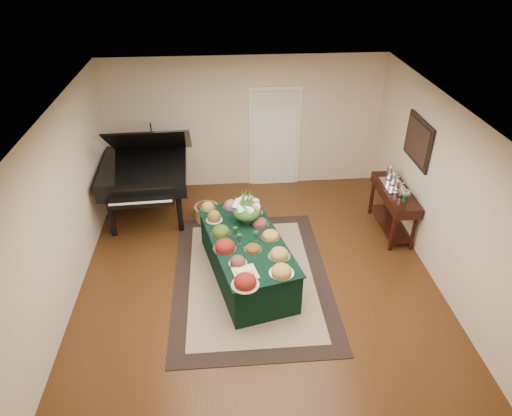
{
  "coord_description": "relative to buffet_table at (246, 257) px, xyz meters",
  "views": [
    {
      "loc": [
        -0.48,
        -5.61,
        4.78
      ],
      "look_at": [
        0.0,
        0.3,
        1.05
      ],
      "focal_mm": 32.0,
      "sensor_mm": 36.0,
      "label": 1
    }
  ],
  "objects": [
    {
      "name": "food_platters",
      "position": [
        -0.02,
        -0.0,
        0.41
      ],
      "size": [
        1.32,
        2.45,
        0.14
      ],
      "color": "silver",
      "rests_on": "buffet_table"
    },
    {
      "name": "tea_service",
      "position": [
        2.67,
        1.18,
        0.6
      ],
      "size": [
        0.34,
        0.74,
        0.3
      ],
      "color": "silver",
      "rests_on": "mahogany_sideboard"
    },
    {
      "name": "wall_painting",
      "position": [
        2.89,
        1.06,
        1.39
      ],
      "size": [
        0.05,
        0.95,
        0.75
      ],
      "color": "black",
      "rests_on": "ground"
    },
    {
      "name": "mahogany_sideboard",
      "position": [
        2.67,
        1.06,
        0.3
      ],
      "size": [
        0.45,
        1.39,
        0.85
      ],
      "color": "black",
      "rests_on": "ground"
    },
    {
      "name": "wicker_basket",
      "position": [
        -0.64,
        1.68,
        -0.22
      ],
      "size": [
        0.45,
        0.45,
        0.28
      ],
      "primitive_type": "cylinder",
      "color": "olive",
      "rests_on": "ground"
    },
    {
      "name": "cutting_board",
      "position": [
        -0.07,
        -0.79,
        0.39
      ],
      "size": [
        0.39,
        0.39,
        0.1
      ],
      "color": "tan",
      "rests_on": "buffet_table"
    },
    {
      "name": "floral_centerpiece",
      "position": [
        0.04,
        0.45,
        0.63
      ],
      "size": [
        0.46,
        0.46,
        0.46
      ],
      "color": "#16371E",
      "rests_on": "buffet_table"
    },
    {
      "name": "kitchen_doorway",
      "position": [
        0.78,
        3.01,
        0.66
      ],
      "size": [
        1.05,
        0.07,
        2.1
      ],
      "color": "white",
      "rests_on": "ground"
    },
    {
      "name": "ground",
      "position": [
        0.18,
        0.04,
        -0.36
      ],
      "size": [
        6.0,
        6.0,
        0.0
      ],
      "primitive_type": "plane",
      "color": "black",
      "rests_on": "ground"
    },
    {
      "name": "pink_bouquet",
      "position": [
        2.67,
        0.66,
        0.63
      ],
      "size": [
        0.17,
        0.17,
        0.22
      ],
      "color": "#16371E",
      "rests_on": "mahogany_sideboard"
    },
    {
      "name": "area_rug",
      "position": [
        0.07,
        -0.05,
        -0.36
      ],
      "size": [
        2.42,
        3.39,
        0.01
      ],
      "color": "black",
      "rests_on": "ground"
    },
    {
      "name": "grand_piano",
      "position": [
        -1.72,
        1.96,
        0.58
      ],
      "size": [
        1.7,
        1.91,
        1.85
      ],
      "color": "black",
      "rests_on": "ground"
    },
    {
      "name": "green_goblets",
      "position": [
        -0.04,
        -0.05,
        0.45
      ],
      "size": [
        0.38,
        0.26,
        0.18
      ],
      "color": "#16371E",
      "rests_on": "buffet_table"
    },
    {
      "name": "buffet_table",
      "position": [
        0.0,
        0.0,
        0.0
      ],
      "size": [
        1.52,
        2.37,
        0.72
      ],
      "color": "black",
      "rests_on": "ground"
    }
  ]
}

